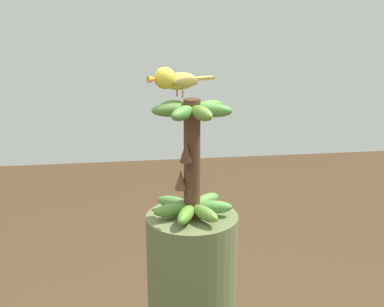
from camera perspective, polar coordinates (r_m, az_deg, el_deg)
name	(u,v)px	position (r m, az deg, el deg)	size (l,w,h in m)	color
banana_bunch	(192,160)	(1.45, -0.05, -0.70)	(0.24, 0.24, 0.35)	#4C2D1E
perched_bird	(174,80)	(1.42, -2.07, 8.37)	(0.11, 0.20, 0.09)	#C68933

